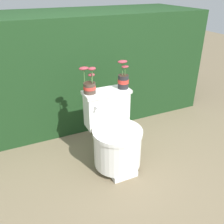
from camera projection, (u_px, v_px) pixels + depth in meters
ground_plane at (117, 170)px, 2.27m from camera, size 12.00×12.00×0.00m
hedge_backdrop at (72, 67)px, 2.98m from camera, size 3.06×1.01×1.23m
toilet at (115, 138)px, 2.22m from camera, size 0.43×0.54×0.68m
potted_plant_left at (89, 85)px, 2.09m from camera, size 0.13×0.11×0.23m
potted_plant_midleft at (123, 79)px, 2.18m from camera, size 0.10×0.10×0.25m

